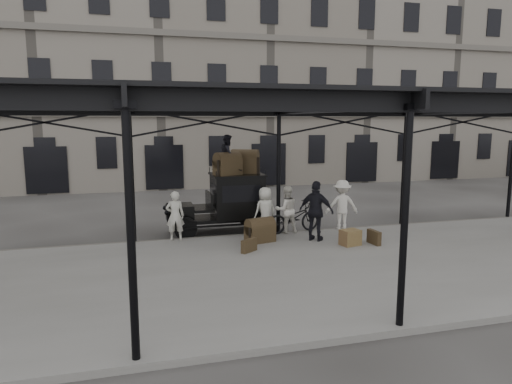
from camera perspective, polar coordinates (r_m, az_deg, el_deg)
ground at (r=14.68m, az=5.18°, el=-7.37°), size 120.00×120.00×0.00m
platform at (r=12.89m, az=8.28°, el=-9.41°), size 28.00×8.00×0.15m
canopy at (r=12.50m, az=8.24°, el=11.07°), size 22.50×9.00×4.74m
building_frontage at (r=31.73m, az=-6.23°, el=14.11°), size 64.00×8.00×14.00m
taxi at (r=16.81m, az=-3.42°, el=-1.04°), size 3.65×1.55×2.18m
porter_left at (r=15.39m, az=-10.08°, el=-2.94°), size 0.63×0.43×1.66m
porter_midleft at (r=16.17m, az=3.81°, el=-2.21°), size 0.84×0.66×1.68m
porter_centre at (r=15.94m, az=1.16°, el=-2.37°), size 0.93×0.72×1.67m
porter_official at (r=15.20m, az=7.53°, el=-2.38°), size 1.20×1.14×2.00m
porter_right at (r=16.96m, az=10.69°, el=-1.58°), size 1.29×0.91×1.82m
bicycle at (r=16.32m, az=4.71°, el=-3.18°), size 2.18×1.11×1.09m
porter_roof at (r=16.49m, az=-3.51°, el=4.69°), size 0.74×0.83×1.43m
steamer_trunk_roof_near at (r=16.37m, az=-3.57°, el=3.34°), size 1.07×0.88×0.68m
steamer_trunk_roof_far at (r=16.97m, az=-1.38°, el=3.63°), size 1.16×0.98×0.73m
steamer_trunk_platform at (r=15.08m, az=0.51°, el=-4.98°), size 1.03×0.77×0.67m
wicker_hamper at (r=14.99m, az=11.70°, el=-5.59°), size 0.69×0.57×0.50m
suitcase_upright at (r=15.29m, az=14.53°, el=-5.50°), size 0.21×0.61×0.45m
suitcase_flat at (r=13.96m, az=-0.87°, el=-6.70°), size 0.58×0.47×0.40m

